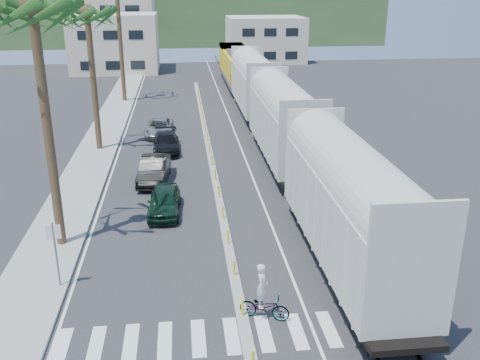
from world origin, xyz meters
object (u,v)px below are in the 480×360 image
Objects in this scene: street_sign at (55,246)px; car_second at (154,170)px; cyclist at (264,302)px; car_lead at (164,201)px.

street_sign is 0.60× the size of car_second.
cyclist reaches higher than car_second.
car_second is (3.45, 12.57, -1.17)m from street_sign.
car_lead is at bearing -76.65° from car_second.
car_lead is 11.12m from cyclist.
car_lead is at bearing 42.14° from cyclist.
cyclist is (8.12, -3.05, -1.25)m from street_sign.
car_second is 16.31m from cyclist.
street_sign reaches higher than car_second.
car_second is at bearing 74.67° from street_sign.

